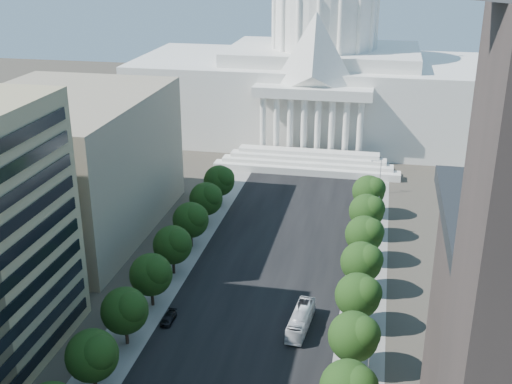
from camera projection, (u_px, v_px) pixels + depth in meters
The scene contains 24 objects.
road_asphalt at pixel (270, 267), 127.87m from camera, with size 30.00×260.00×0.01m, color black.
sidewalk_left at pixel (179, 259), 131.36m from camera, with size 8.00×260.00×0.02m, color gray.
sidewalk_right at pixel (366, 277), 124.38m from camera, with size 8.00×260.00×0.02m, color gray.
capitol at pixel (322, 76), 207.06m from camera, with size 120.00×56.00×73.00m.
office_block_left_far at pixel (63, 165), 140.30m from camera, with size 38.00×52.00×30.00m, color gray.
tree_l_d at pixel (94, 355), 90.27m from camera, with size 7.79×7.60×9.97m.
tree_l_e at pixel (126, 310), 101.21m from camera, with size 7.79×7.60×9.97m.
tree_l_f at pixel (152, 274), 112.16m from camera, with size 7.79×7.60×9.97m.
tree_l_g at pixel (174, 244), 123.10m from camera, with size 7.79×7.60×9.97m.
tree_l_h at pixel (192, 219), 134.04m from camera, with size 7.79×7.60×9.97m.
tree_l_i at pixel (207, 198), 144.99m from camera, with size 7.79×7.60×9.97m.
tree_l_j at pixel (220, 180), 155.93m from camera, with size 7.79×7.60×9.97m.
tree_r_e at pixel (356, 336), 94.60m from camera, with size 7.79×7.60×9.97m.
tree_r_f at pixel (360, 295), 105.55m from camera, with size 7.79×7.60×9.97m.
tree_r_g at pixel (363, 261), 116.49m from camera, with size 7.79×7.60×9.97m.
tree_r_h at pixel (366, 234), 127.43m from camera, with size 7.79×7.60×9.97m.
tree_r_i at pixel (368, 210), 138.38m from camera, with size 7.79×7.60×9.97m.
tree_r_j at pixel (370, 191), 149.32m from camera, with size 7.79×7.60×9.97m.
streetlight_c at pixel (366, 340), 94.72m from camera, with size 2.61×0.44×9.00m.
streetlight_d at pixel (372, 262), 117.52m from camera, with size 2.61×0.44×9.00m.
streetlight_e at pixel (375, 210), 140.32m from camera, with size 2.61×0.44×9.00m.
streetlight_f at pixel (378, 172), 163.12m from camera, with size 2.61×0.44×9.00m.
car_dark_b at pixel (168, 318), 109.47m from camera, with size 1.86×4.58×1.33m, color black.
city_bus at pixel (301, 320), 107.25m from camera, with size 2.72×11.64×3.24m, color silver.
Camera 1 is at (19.72, -21.73, 60.94)m, focal length 45.00 mm.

